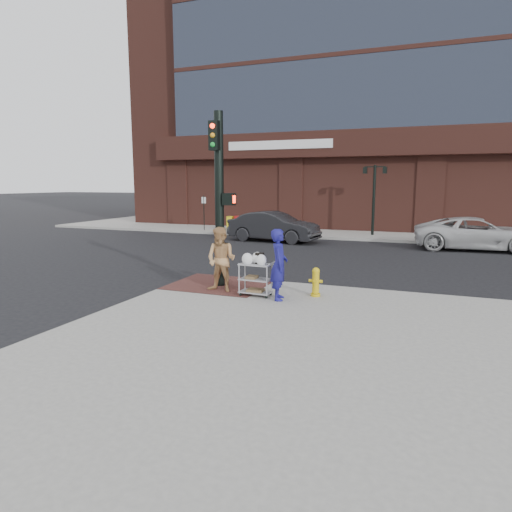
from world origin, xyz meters
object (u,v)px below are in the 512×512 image
at_px(traffic_signal_pole, 220,194).
at_px(sedan_dark, 274,227).
at_px(lamp_post, 374,192).
at_px(pedestrian_tan, 221,260).
at_px(fire_hydrant, 316,282).
at_px(utility_cart, 256,276).
at_px(woman_blue, 279,265).
at_px(minivan_white, 476,234).

bearing_deg(traffic_signal_pole, sedan_dark, 101.35).
xyz_separation_m(lamp_post, pedestrian_tan, (-2.15, -15.86, -1.56)).
distance_m(lamp_post, pedestrian_tan, 16.08).
height_order(pedestrian_tan, fire_hydrant, pedestrian_tan).
relative_size(pedestrian_tan, utility_cart, 1.54).
relative_size(pedestrian_tan, sedan_dark, 0.37).
distance_m(lamp_post, woman_blue, 16.19).
distance_m(minivan_white, utility_cart, 14.09).
xyz_separation_m(sedan_dark, fire_hydrant, (5.19, -11.56, -0.26)).
bearing_deg(utility_cart, sedan_dark, 106.90).
height_order(lamp_post, sedan_dark, lamp_post).
bearing_deg(traffic_signal_pole, utility_cart, -27.69).
bearing_deg(minivan_white, traffic_signal_pole, 142.77).
xyz_separation_m(woman_blue, utility_cart, (-0.71, 0.15, -0.39)).
relative_size(woman_blue, utility_cart, 1.57).
relative_size(traffic_signal_pole, sedan_dark, 1.01).
bearing_deg(woman_blue, utility_cart, 61.36).
xyz_separation_m(lamp_post, sedan_dark, (-4.76, -3.86, -1.81)).
distance_m(sedan_dark, minivan_white, 9.98).
distance_m(sedan_dark, fire_hydrant, 12.67).
bearing_deg(minivan_white, lamp_post, 52.96).
xyz_separation_m(lamp_post, utility_cart, (-1.08, -15.96, -1.93)).
distance_m(traffic_signal_pole, woman_blue, 2.88).
xyz_separation_m(pedestrian_tan, utility_cart, (1.07, -0.10, -0.37)).
distance_m(pedestrian_tan, minivan_white, 14.52).
xyz_separation_m(lamp_post, woman_blue, (-0.37, -16.11, -1.54)).
bearing_deg(lamp_post, utility_cart, -93.88).
bearing_deg(woman_blue, pedestrian_tan, 65.32).
relative_size(lamp_post, traffic_signal_pole, 0.80).
relative_size(minivan_white, utility_cart, 4.73).
bearing_deg(utility_cart, minivan_white, 63.47).
xyz_separation_m(pedestrian_tan, sedan_dark, (-2.61, 11.99, -0.24)).
xyz_separation_m(pedestrian_tan, fire_hydrant, (2.58, 0.44, -0.51)).
relative_size(lamp_post, fire_hydrant, 5.11).
bearing_deg(sedan_dark, traffic_signal_pole, -162.23).
distance_m(woman_blue, fire_hydrant, 1.19).
bearing_deg(woman_blue, fire_hydrant, -66.21).
bearing_deg(fire_hydrant, traffic_signal_pole, 176.22).
distance_m(traffic_signal_pole, pedestrian_tan, 1.91).
height_order(minivan_white, utility_cart, minivan_white).
bearing_deg(minivan_white, woman_blue, 152.04).
bearing_deg(sedan_dark, fire_hydrant, -149.38).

